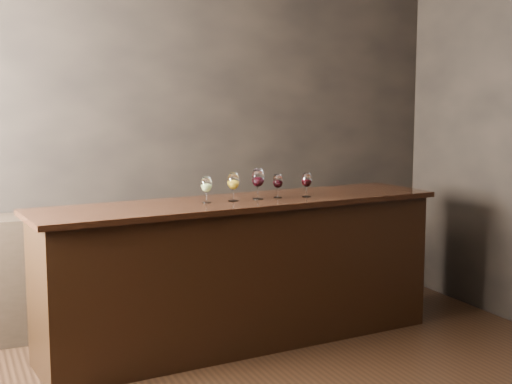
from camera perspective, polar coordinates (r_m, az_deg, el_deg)
name	(u,v)px	position (r m, az deg, el deg)	size (l,w,h in m)	color
room_shell	(221,86)	(3.61, -2.80, 8.49)	(5.02, 4.52, 2.81)	black
bar_counter	(242,275)	(5.09, -1.14, -6.63)	(2.86, 0.62, 1.00)	black
bar_top	(242,203)	(4.99, -1.15, -0.85)	(2.95, 0.69, 0.04)	black
back_bar_shelf	(73,273)	(5.51, -14.44, -6.29)	(2.51, 0.40, 0.90)	black
glass_white	(206,185)	(4.85, -3.99, 0.56)	(0.08, 0.08, 0.18)	white
glass_amber	(233,182)	(4.92, -1.83, 0.83)	(0.08, 0.08, 0.20)	white
glass_red_a	(258,179)	(5.01, 0.16, 1.07)	(0.09, 0.09, 0.21)	white
glass_red_b	(278,182)	(5.09, 1.76, 0.84)	(0.07, 0.07, 0.17)	white
glass_red_c	(307,180)	(5.14, 4.07, 0.93)	(0.07, 0.07, 0.18)	white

